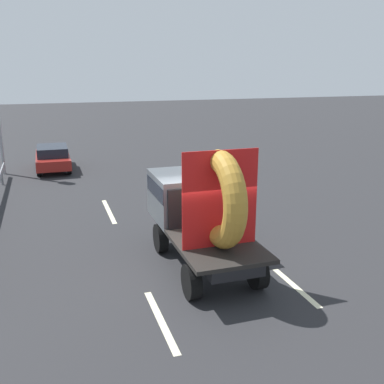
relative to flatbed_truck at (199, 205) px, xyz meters
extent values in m
plane|color=#28282B|center=(-0.10, -0.53, -1.64)|extent=(120.00, 120.00, 0.00)
cylinder|color=black|center=(-0.85, 0.97, -1.21)|extent=(0.28, 0.85, 0.85)
cylinder|color=black|center=(0.85, 0.97, -1.21)|extent=(0.28, 0.85, 0.85)
cylinder|color=black|center=(-0.85, -1.97, -1.21)|extent=(0.28, 0.85, 0.85)
cylinder|color=black|center=(0.85, -1.97, -1.21)|extent=(0.28, 0.85, 0.85)
cube|color=black|center=(0.00, -0.41, -0.79)|extent=(1.30, 4.77, 0.25)
cube|color=#4C5156|center=(0.00, 0.97, 0.01)|extent=(2.00, 2.03, 1.35)
cube|color=black|center=(0.00, 0.92, 0.30)|extent=(2.02, 1.93, 0.44)
cube|color=black|center=(0.00, -1.42, -0.62)|extent=(2.00, 2.75, 0.10)
cube|color=black|center=(0.00, -0.10, -0.02)|extent=(1.80, 0.08, 1.10)
torus|color=#B7842D|center=(0.00, -1.57, 0.62)|extent=(0.54, 2.37, 2.37)
cube|color=red|center=(0.00, -1.57, 0.62)|extent=(1.90, 0.03, 2.37)
cylinder|color=black|center=(-4.30, 14.56, -1.34)|extent=(0.21, 0.60, 0.60)
cylinder|color=black|center=(-2.84, 14.56, -1.34)|extent=(0.21, 0.60, 0.60)
cylinder|color=black|center=(-4.30, 12.05, -1.34)|extent=(0.21, 0.60, 0.60)
cylinder|color=black|center=(-2.84, 12.05, -1.34)|extent=(0.21, 0.60, 0.60)
cube|color=maroon|center=(-3.57, 13.31, -1.08)|extent=(1.68, 3.93, 0.51)
cube|color=black|center=(-3.57, 13.21, -0.59)|extent=(1.52, 2.20, 0.47)
cylinder|color=slate|center=(-5.92, 10.80, -1.36)|extent=(0.10, 0.10, 0.55)
cube|color=beige|center=(-1.79, -2.69, -1.63)|extent=(0.16, 2.61, 0.01)
cube|color=beige|center=(-1.79, 5.29, -1.63)|extent=(0.16, 2.98, 0.01)
cube|color=beige|center=(1.79, -2.27, -1.63)|extent=(0.16, 2.13, 0.01)
cube|color=beige|center=(1.79, 5.69, -1.63)|extent=(0.16, 2.04, 0.01)
camera|label=1|loc=(-3.81, -11.08, 3.67)|focal=42.01mm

